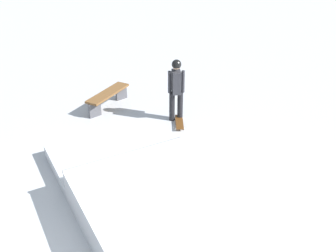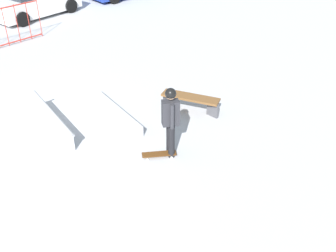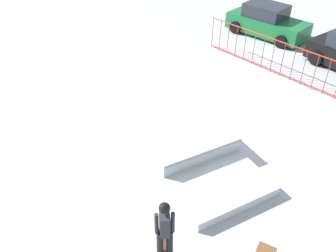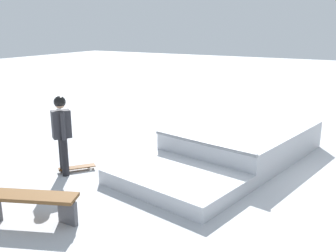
# 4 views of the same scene
# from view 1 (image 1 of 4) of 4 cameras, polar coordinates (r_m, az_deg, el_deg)

# --- Properties ---
(ground_plane) EXTENTS (60.00, 60.00, 0.00)m
(ground_plane) POSITION_cam_1_polar(r_m,az_deg,el_deg) (7.29, -5.14, -14.91)
(ground_plane) COLOR #B7BABF
(skate_ramp) EXTENTS (5.79, 3.57, 0.74)m
(skate_ramp) POSITION_cam_1_polar(r_m,az_deg,el_deg) (7.25, -1.84, -11.72)
(skate_ramp) COLOR silver
(skate_ramp) RESTS_ON ground
(skater) EXTENTS (0.44, 0.39, 1.73)m
(skater) POSITION_cam_1_polar(r_m,az_deg,el_deg) (10.27, 1.22, 5.89)
(skater) COLOR black
(skater) RESTS_ON ground
(skateboard) EXTENTS (0.75, 0.65, 0.09)m
(skateboard) POSITION_cam_1_polar(r_m,az_deg,el_deg) (10.43, 1.67, 0.58)
(skateboard) COLOR #593314
(skateboard) RESTS_ON ground
(park_bench) EXTENTS (0.98, 1.63, 0.48)m
(park_bench) POSITION_cam_1_polar(r_m,az_deg,el_deg) (11.37, -8.74, 4.34)
(park_bench) COLOR brown
(park_bench) RESTS_ON ground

